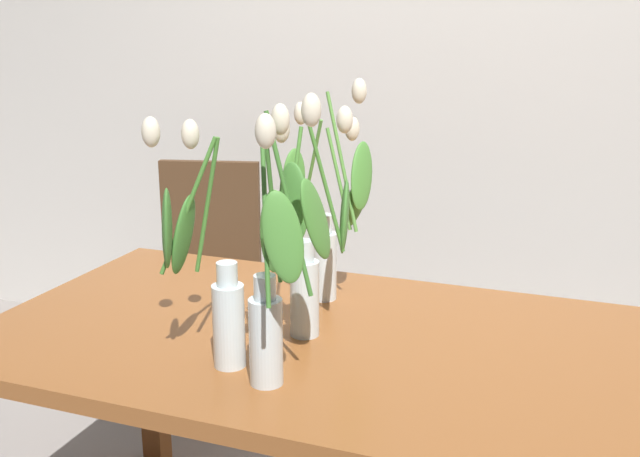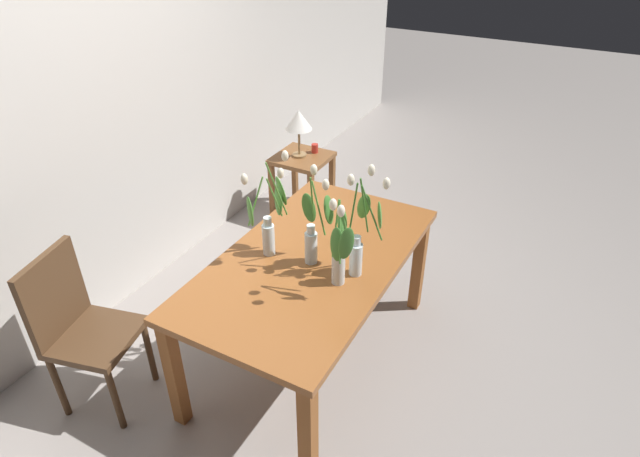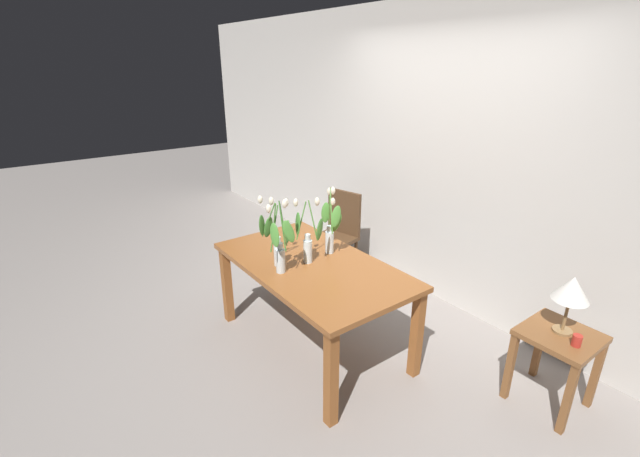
{
  "view_description": "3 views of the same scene",
  "coord_description": "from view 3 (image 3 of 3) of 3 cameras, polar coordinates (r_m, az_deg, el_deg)",
  "views": [
    {
      "loc": [
        0.55,
        -1.49,
        1.43
      ],
      "look_at": [
        0.01,
        -0.03,
        1.01
      ],
      "focal_mm": 41.05,
      "sensor_mm": 36.0,
      "label": 1
    },
    {
      "loc": [
        -2.03,
        -1.15,
        2.41
      ],
      "look_at": [
        0.03,
        -0.03,
        0.92
      ],
      "focal_mm": 29.65,
      "sensor_mm": 36.0,
      "label": 2
    },
    {
      "loc": [
        2.4,
        -1.71,
        2.18
      ],
      "look_at": [
        0.01,
        0.07,
        1.01
      ],
      "focal_mm": 24.07,
      "sensor_mm": 36.0,
      "label": 3
    }
  ],
  "objects": [
    {
      "name": "tulip_vase_1",
      "position": [
        3.05,
        -5.15,
        -2.33
      ],
      "size": [
        0.18,
        0.23,
        0.58
      ],
      "color": "silver",
      "rests_on": "dining_table"
    },
    {
      "name": "pillar_candle",
      "position": [
        3.12,
        30.97,
        -12.66
      ],
      "size": [
        0.06,
        0.06,
        0.07
      ],
      "primitive_type": "cylinder",
      "color": "#B72D23",
      "rests_on": "side_table"
    },
    {
      "name": "dining_table",
      "position": [
        3.32,
        -1.04,
        -6.02
      ],
      "size": [
        1.6,
        0.9,
        0.74
      ],
      "color": "brown",
      "rests_on": "ground"
    },
    {
      "name": "dining_chair",
      "position": [
        4.48,
        2.41,
        -0.28
      ],
      "size": [
        0.48,
        0.48,
        0.93
      ],
      "color": "#4C331E",
      "rests_on": "ground"
    },
    {
      "name": "tulip_vase_0",
      "position": [
        3.2,
        -6.12,
        -1.89
      ],
      "size": [
        0.17,
        0.16,
        0.53
      ],
      "color": "silver",
      "rests_on": "dining_table"
    },
    {
      "name": "side_table",
      "position": [
        3.29,
        29.02,
        -13.77
      ],
      "size": [
        0.44,
        0.44,
        0.55
      ],
      "color": "brown",
      "rests_on": "ground"
    },
    {
      "name": "tulip_vase_2",
      "position": [
        3.21,
        -1.62,
        -1.71
      ],
      "size": [
        0.14,
        0.23,
        0.53
      ],
      "color": "silver",
      "rests_on": "dining_table"
    },
    {
      "name": "ground_plane",
      "position": [
        3.67,
        -0.97,
        -15.06
      ],
      "size": [
        18.0,
        18.0,
        0.0
      ],
      "primitive_type": "plane",
      "color": "gray"
    },
    {
      "name": "room_wall_rear",
      "position": [
        4.08,
        16.25,
        8.84
      ],
      "size": [
        9.0,
        0.1,
        2.7
      ],
      "primitive_type": "cube",
      "color": "beige",
      "rests_on": "ground"
    },
    {
      "name": "tulip_vase_3",
      "position": [
        3.36,
        1.42,
        -0.1
      ],
      "size": [
        0.27,
        0.16,
        0.58
      ],
      "color": "silver",
      "rests_on": "dining_table"
    },
    {
      "name": "table_lamp",
      "position": [
        3.1,
        30.48,
        -7.07
      ],
      "size": [
        0.22,
        0.22,
        0.4
      ],
      "color": "olive",
      "rests_on": "side_table"
    }
  ]
}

